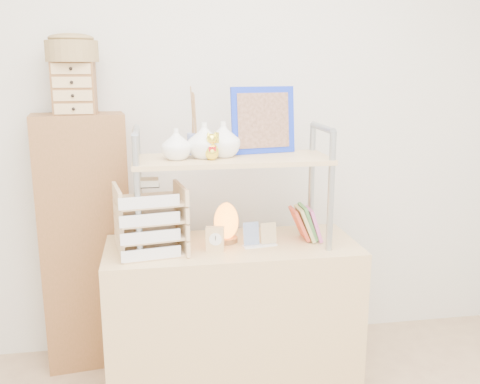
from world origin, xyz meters
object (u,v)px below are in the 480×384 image
(letter_tray, at_px, (150,224))
(salt_lamp, at_px, (226,222))
(desk, at_px, (232,317))
(cabinet, at_px, (86,243))

(letter_tray, xyz_separation_m, salt_lamp, (0.36, 0.09, -0.04))
(salt_lamp, bearing_deg, desk, -62.03)
(letter_tray, bearing_deg, salt_lamp, 14.69)
(letter_tray, bearing_deg, desk, 7.60)
(letter_tray, distance_m, salt_lamp, 0.37)
(cabinet, relative_size, letter_tray, 3.91)
(letter_tray, bearing_deg, cabinet, 129.09)
(desk, xyz_separation_m, salt_lamp, (-0.02, 0.04, 0.47))
(desk, distance_m, cabinet, 0.87)
(letter_tray, height_order, salt_lamp, letter_tray)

